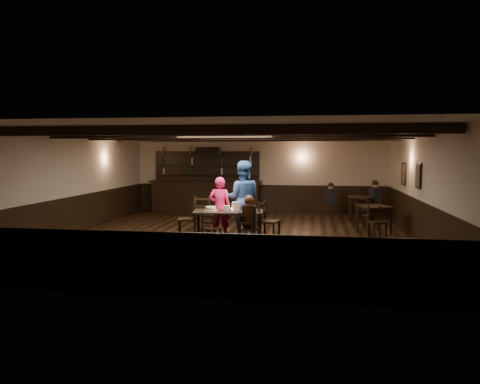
# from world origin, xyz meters

# --- Properties ---
(ground) EXTENTS (10.00, 10.00, 0.00)m
(ground) POSITION_xyz_m (0.00, 0.00, 0.00)
(ground) COLOR black
(ground) RESTS_ON ground
(room_shell) EXTENTS (9.02, 10.02, 2.71)m
(room_shell) POSITION_xyz_m (0.01, 0.04, 1.75)
(room_shell) COLOR #C1B2A0
(room_shell) RESTS_ON ground
(dining_table) EXTENTS (1.76, 1.04, 0.75)m
(dining_table) POSITION_xyz_m (-0.16, -0.50, 0.68)
(dining_table) COLOR black
(dining_table) RESTS_ON ground
(chair_near_left) EXTENTS (0.44, 0.43, 0.78)m
(chair_near_left) POSITION_xyz_m (-0.49, -1.07, 0.46)
(chair_near_left) COLOR black
(chair_near_left) RESTS_ON ground
(chair_near_right) EXTENTS (0.48, 0.47, 0.81)m
(chair_near_right) POSITION_xyz_m (0.41, -1.10, 0.47)
(chair_near_right) COLOR black
(chair_near_right) RESTS_ON ground
(chair_end_left) EXTENTS (0.53, 0.55, 1.01)m
(chair_end_left) POSITION_xyz_m (-1.14, -0.36, 0.59)
(chair_end_left) COLOR black
(chair_end_left) RESTS_ON ground
(chair_end_right) EXTENTS (0.55, 0.57, 1.00)m
(chair_end_right) POSITION_xyz_m (0.75, -0.39, 0.59)
(chair_end_right) COLOR black
(chair_end_right) RESTS_ON ground
(chair_far_pushed) EXTENTS (0.54, 0.53, 0.99)m
(chair_far_pushed) POSITION_xyz_m (-1.10, 0.68, 0.58)
(chair_far_pushed) COLOR black
(chair_far_pushed) RESTS_ON ground
(woman_pink) EXTENTS (0.57, 0.38, 1.56)m
(woman_pink) POSITION_xyz_m (-0.45, -0.05, 0.78)
(woman_pink) COLOR #DB2D6F
(woman_pink) RESTS_ON ground
(man_blue) EXTENTS (1.03, 0.84, 1.96)m
(man_blue) POSITION_xyz_m (0.07, 0.29, 0.98)
(man_blue) COLOR navy
(man_blue) RESTS_ON ground
(seated_person) EXTENTS (0.31, 0.47, 0.76)m
(seated_person) POSITION_xyz_m (0.43, -1.05, 0.80)
(seated_person) COLOR black
(seated_person) RESTS_ON ground
(cake) EXTENTS (0.31, 0.31, 0.10)m
(cake) POSITION_xyz_m (-0.59, -0.50, 0.80)
(cake) COLOR white
(cake) RESTS_ON dining_table
(plate_stack_a) EXTENTS (0.15, 0.15, 0.14)m
(plate_stack_a) POSITION_xyz_m (-0.18, -0.56, 0.82)
(plate_stack_a) COLOR white
(plate_stack_a) RESTS_ON dining_table
(plate_stack_b) EXTENTS (0.18, 0.18, 0.21)m
(plate_stack_b) POSITION_xyz_m (0.01, -0.43, 0.86)
(plate_stack_b) COLOR white
(plate_stack_b) RESTS_ON dining_table
(tea_light) EXTENTS (0.05, 0.05, 0.06)m
(tea_light) POSITION_xyz_m (-0.09, -0.42, 0.78)
(tea_light) COLOR #A5A8AD
(tea_light) RESTS_ON dining_table
(salt_shaker) EXTENTS (0.04, 0.04, 0.10)m
(salt_shaker) POSITION_xyz_m (0.25, -0.53, 0.80)
(salt_shaker) COLOR silver
(salt_shaker) RESTS_ON dining_table
(pepper_shaker) EXTENTS (0.04, 0.04, 0.10)m
(pepper_shaker) POSITION_xyz_m (0.22, -0.57, 0.80)
(pepper_shaker) COLOR #A5A8AD
(pepper_shaker) RESTS_ON dining_table
(drink_glass) EXTENTS (0.07, 0.07, 0.11)m
(drink_glass) POSITION_xyz_m (0.08, -0.36, 0.81)
(drink_glass) COLOR silver
(drink_glass) RESTS_ON dining_table
(menu_red) EXTENTS (0.38, 0.32, 0.00)m
(menu_red) POSITION_xyz_m (0.36, -0.57, 0.75)
(menu_red) COLOR maroon
(menu_red) RESTS_ON dining_table
(menu_blue) EXTENTS (0.37, 0.31, 0.00)m
(menu_blue) POSITION_xyz_m (0.39, -0.27, 0.75)
(menu_blue) COLOR #0F154E
(menu_blue) RESTS_ON dining_table
(bar_counter) EXTENTS (4.02, 0.70, 2.20)m
(bar_counter) POSITION_xyz_m (-1.92, 4.72, 0.73)
(bar_counter) COLOR black
(bar_counter) RESTS_ON ground
(back_table_a) EXTENTS (0.98, 0.98, 0.75)m
(back_table_a) POSITION_xyz_m (3.51, 1.14, 0.64)
(back_table_a) COLOR black
(back_table_a) RESTS_ON ground
(back_table_b) EXTENTS (0.80, 0.80, 0.75)m
(back_table_b) POSITION_xyz_m (3.38, 3.73, 0.64)
(back_table_b) COLOR black
(back_table_b) RESTS_ON ground
(bg_patron_left) EXTENTS (0.29, 0.39, 0.71)m
(bg_patron_left) POSITION_xyz_m (2.46, 3.89, 0.82)
(bg_patron_left) COLOR black
(bg_patron_left) RESTS_ON ground
(bg_patron_right) EXTENTS (0.35, 0.44, 0.80)m
(bg_patron_right) POSITION_xyz_m (3.88, 3.90, 0.87)
(bg_patron_right) COLOR black
(bg_patron_right) RESTS_ON ground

